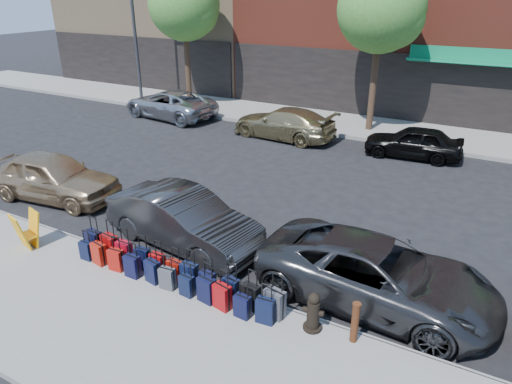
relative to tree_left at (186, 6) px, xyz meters
The scene contains 39 objects.
ground 14.72m from the tree_left, 43.94° to the right, with size 120.00×120.00×0.00m, color black.
sidewalk_near 19.54m from the tree_left, 58.36° to the right, with size 60.00×4.00×0.15m, color gray.
sidewalk_far 11.22m from the tree_left, ahead, with size 60.00×4.00×0.15m, color gray.
curb_near 17.92m from the tree_left, 54.81° to the right, with size 60.00×0.08×0.15m, color gray.
curb_far 11.31m from the tree_left, ahead, with size 60.00×0.08×0.15m, color gray.
tree_left is the anchor object (origin of this frame).
tree_center 10.50m from the tree_left, ahead, with size 3.80×3.80×7.27m.
streetlight 3.11m from the tree_left, 166.61° to the right, with size 2.59×0.18×8.00m.
suitcase_front_0 16.84m from the tree_left, 62.90° to the right, with size 0.44×0.27×1.03m.
suitcase_front_1 17.06m from the tree_left, 61.21° to the right, with size 0.46×0.29×1.05m.
suitcase_front_2 17.26m from the tree_left, 59.82° to the right, with size 0.39×0.22×0.94m.
suitcase_front_3 17.53m from the tree_left, 58.14° to the right, with size 0.38×0.23×0.89m.
suitcase_front_4 17.78m from the tree_left, 56.81° to the right, with size 0.37×0.21×0.87m.
suitcase_front_5 18.09m from the tree_left, 55.41° to the right, with size 0.37×0.22×0.86m.
suitcase_front_6 18.32m from the tree_left, 54.31° to the right, with size 0.40×0.23×0.94m.
suitcase_front_7 18.61m from the tree_left, 53.05° to the right, with size 0.37×0.23×0.86m.
suitcase_front_8 18.95m from the tree_left, 51.52° to the right, with size 0.40×0.26×0.89m.
suitcase_front_9 19.26m from the tree_left, 50.34° to the right, with size 0.40×0.26×0.91m.
suitcase_front_10 19.60m from the tree_left, 49.05° to the right, with size 0.46×0.31×1.01m.
suitcase_back_0 17.12m from the tree_left, 63.29° to the right, with size 0.33×0.20×0.78m.
suitcase_back_1 17.29m from the tree_left, 61.95° to the right, with size 0.41×0.28×0.89m.
suitcase_back_2 17.55m from the tree_left, 60.26° to the right, with size 0.38×0.24×0.88m.
suitcase_back_3 17.83m from the tree_left, 58.76° to the right, with size 0.38×0.22×0.88m.
suitcase_back_4 18.07m from the tree_left, 57.08° to the right, with size 0.40×0.28×0.88m.
suitcase_back_5 18.34m from the tree_left, 55.92° to the right, with size 0.37×0.23×0.83m.
suitcase_back_6 18.64m from the tree_left, 54.50° to the right, with size 0.35×0.22×0.80m.
suitcase_back_7 18.89m from the tree_left, 53.15° to the right, with size 0.42×0.29×0.93m.
suitcase_back_8 19.16m from the tree_left, 52.19° to the right, with size 0.42×0.30×0.91m.
suitcase_back_9 19.50m from the tree_left, 51.03° to the right, with size 0.35×0.22×0.81m.
suitcase_back_10 19.74m from the tree_left, 49.74° to the right, with size 0.39×0.24×0.88m.
fire_hydrant 20.11m from the tree_left, 47.17° to the right, with size 0.43×0.38×0.84m.
bollard 20.61m from the tree_left, 45.34° to the right, with size 0.16×0.16×0.88m.
display_rack 16.62m from the tree_left, 69.53° to the right, with size 0.66×0.70×0.96m.
car_near_0 13.58m from the tree_left, 74.63° to the right, with size 1.81×4.49×1.53m, color tan.
car_near_1 16.17m from the tree_left, 54.90° to the right, with size 1.58×4.53×1.49m, color #313133.
car_near_2 19.48m from the tree_left, 42.02° to the right, with size 2.38×5.17×1.44m, color #363639.
car_far_0 5.28m from the tree_left, 81.70° to the right, with size 2.41×5.22×1.45m, color #B8BAC0.
car_far_1 9.03m from the tree_left, 21.32° to the right, with size 1.96×4.82×1.40m, color #96875C.
car_far_2 13.99m from the tree_left, 11.65° to the right, with size 1.53×3.81×1.30m, color black.
Camera 1 is at (5.84, -11.65, 6.38)m, focal length 32.00 mm.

